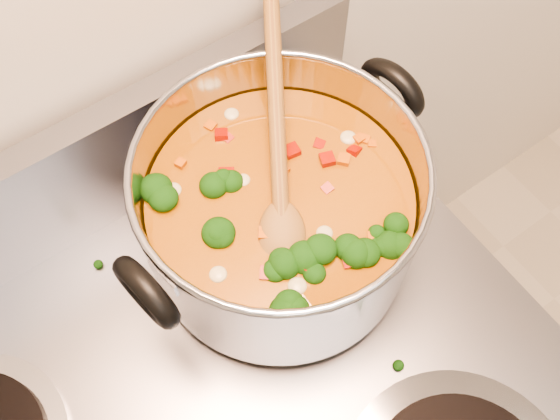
# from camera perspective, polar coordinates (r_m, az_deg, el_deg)

# --- Properties ---
(stockpot) EXTENTS (0.34, 0.28, 0.17)m
(stockpot) POSITION_cam_1_polar(r_m,az_deg,el_deg) (0.63, -0.01, -0.09)
(stockpot) COLOR #A8A8B0
(stockpot) RESTS_ON electric_range
(wooden_spoon) EXTENTS (0.18, 0.26, 0.11)m
(wooden_spoon) POSITION_cam_1_polar(r_m,az_deg,el_deg) (0.60, -0.09, 3.81)
(wooden_spoon) COLOR brown
(wooden_spoon) RESTS_ON stockpot
(cooktop_crumbs) EXTENTS (0.24, 0.22, 0.01)m
(cooktop_crumbs) POSITION_cam_1_polar(r_m,az_deg,el_deg) (0.70, -7.44, -5.67)
(cooktop_crumbs) COLOR black
(cooktop_crumbs) RESTS_ON electric_range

